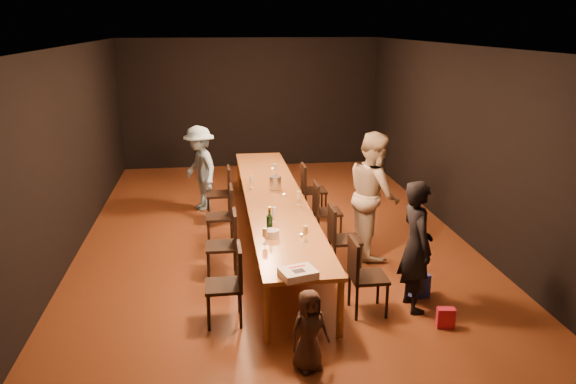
{
  "coord_description": "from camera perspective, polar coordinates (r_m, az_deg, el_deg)",
  "views": [
    {
      "loc": [
        -0.9,
        -8.25,
        3.33
      ],
      "look_at": [
        0.13,
        -0.63,
        1.0
      ],
      "focal_mm": 35.0,
      "sensor_mm": 36.0,
      "label": 1
    }
  ],
  "objects": [
    {
      "name": "ground",
      "position": [
        8.94,
        -1.38,
        -5.01
      ],
      "size": [
        10.0,
        10.0,
        0.0
      ],
      "primitive_type": "plane",
      "color": "#472411",
      "rests_on": "ground"
    },
    {
      "name": "tealight_mid",
      "position": [
        8.68,
        -0.42,
        -0.33
      ],
      "size": [
        0.05,
        0.05,
        0.03
      ],
      "primitive_type": "cylinder",
      "color": "#B2B7B2",
      "rests_on": "table"
    },
    {
      "name": "plate_stack",
      "position": [
        7.02,
        -1.61,
        -4.25
      ],
      "size": [
        0.19,
        0.19,
        0.1
      ],
      "primitive_type": "cylinder",
      "rotation": [
        0.0,
        0.0,
        0.06
      ],
      "color": "silver",
      "rests_on": "table"
    },
    {
      "name": "chair_left_0",
      "position": [
        6.51,
        -6.57,
        -9.35
      ],
      "size": [
        0.42,
        0.42,
        0.93
      ],
      "primitive_type": null,
      "rotation": [
        0.0,
        0.0,
        1.57
      ],
      "color": "black",
      "rests_on": "ground"
    },
    {
      "name": "chair_left_2",
      "position": [
        8.73,
        -6.96,
        -2.42
      ],
      "size": [
        0.42,
        0.42,
        0.93
      ],
      "primitive_type": null,
      "rotation": [
        0.0,
        0.0,
        1.57
      ],
      "color": "black",
      "rests_on": "ground"
    },
    {
      "name": "gift_bag_blue",
      "position": [
        7.35,
        13.15,
        -9.21
      ],
      "size": [
        0.26,
        0.19,
        0.31
      ],
      "primitive_type": "cube",
      "rotation": [
        0.0,
        0.0,
        0.09
      ],
      "color": "#24379F",
      "rests_on": "ground"
    },
    {
      "name": "tealight_near",
      "position": [
        7.07,
        1.37,
        -4.43
      ],
      "size": [
        0.05,
        0.05,
        0.03
      ],
      "primitive_type": "cylinder",
      "color": "#B2B7B2",
      "rests_on": "table"
    },
    {
      "name": "wineglass_3",
      "position": [
        8.26,
        1.07,
        -0.6
      ],
      "size": [
        0.06,
        0.06,
        0.21
      ],
      "primitive_type": null,
      "color": "beige",
      "rests_on": "table"
    },
    {
      "name": "wineglass_5",
      "position": [
        9.88,
        -1.34,
        2.33
      ],
      "size": [
        0.06,
        0.06,
        0.21
      ],
      "primitive_type": null,
      "color": "silver",
      "rests_on": "table"
    },
    {
      "name": "wineglass_1",
      "position": [
        6.88,
        1.78,
        -4.26
      ],
      "size": [
        0.06,
        0.06,
        0.21
      ],
      "primitive_type": null,
      "color": "beige",
      "rests_on": "table"
    },
    {
      "name": "birthday_cake",
      "position": [
        5.98,
        1.03,
        -8.26
      ],
      "size": [
        0.43,
        0.38,
        0.09
      ],
      "rotation": [
        0.0,
        0.0,
        0.26
      ],
      "color": "white",
      "rests_on": "table"
    },
    {
      "name": "champagne_bottle",
      "position": [
        7.16,
        -1.89,
        -2.8
      ],
      "size": [
        0.09,
        0.09,
        0.34
      ],
      "primitive_type": null,
      "rotation": [
        0.0,
        0.0,
        0.1
      ],
      "color": "black",
      "rests_on": "table"
    },
    {
      "name": "tealight_far",
      "position": [
        10.24,
        -1.58,
        2.34
      ],
      "size": [
        0.05,
        0.05,
        0.03
      ],
      "primitive_type": "cylinder",
      "color": "#B2B7B2",
      "rests_on": "table"
    },
    {
      "name": "man_blue",
      "position": [
        10.35,
        -8.93,
        2.38
      ],
      "size": [
        0.94,
        1.16,
        1.56
      ],
      "primitive_type": "imported",
      "rotation": [
        0.0,
        0.0,
        -1.15
      ],
      "color": "#88B5D3",
      "rests_on": "ground"
    },
    {
      "name": "chair_right_0",
      "position": [
        6.74,
        8.19,
        -8.46
      ],
      "size": [
        0.42,
        0.42,
        0.93
      ],
      "primitive_type": null,
      "rotation": [
        0.0,
        0.0,
        -1.57
      ],
      "color": "black",
      "rests_on": "ground"
    },
    {
      "name": "chair_right_1",
      "position": [
        7.81,
        5.82,
        -4.76
      ],
      "size": [
        0.42,
        0.42,
        0.93
      ],
      "primitive_type": null,
      "rotation": [
        0.0,
        0.0,
        -1.57
      ],
      "color": "black",
      "rests_on": "ground"
    },
    {
      "name": "wineglass_4",
      "position": [
        9.09,
        -3.73,
        1.01
      ],
      "size": [
        0.06,
        0.06,
        0.21
      ],
      "primitive_type": null,
      "color": "silver",
      "rests_on": "table"
    },
    {
      "name": "gift_bag_red",
      "position": [
        6.76,
        15.72,
        -12.2
      ],
      "size": [
        0.21,
        0.14,
        0.23
      ],
      "primitive_type": "cube",
      "rotation": [
        0.0,
        0.0,
        -0.18
      ],
      "color": "red",
      "rests_on": "ground"
    },
    {
      "name": "child",
      "position": [
        5.68,
        2.15,
        -13.87
      ],
      "size": [
        0.48,
        0.39,
        0.85
      ],
      "primitive_type": "imported",
      "rotation": [
        0.0,
        0.0,
        0.33
      ],
      "color": "#463327",
      "rests_on": "ground"
    },
    {
      "name": "woman_tan",
      "position": [
        8.27,
        8.7,
        -0.24
      ],
      "size": [
        0.71,
        0.91,
        1.85
      ],
      "primitive_type": "imported",
      "rotation": [
        0.0,
        0.0,
        1.59
      ],
      "color": "#C9B596",
      "rests_on": "ground"
    },
    {
      "name": "wineglass_2",
      "position": [
        7.55,
        -1.4,
        -2.28
      ],
      "size": [
        0.06,
        0.06,
        0.21
      ],
      "primitive_type": null,
      "color": "silver",
      "rests_on": "table"
    },
    {
      "name": "ice_bucket",
      "position": [
        9.03,
        -1.31,
        0.95
      ],
      "size": [
        0.2,
        0.2,
        0.21
      ],
      "primitive_type": "cylinder",
      "rotation": [
        0.0,
        0.0,
        0.04
      ],
      "color": "silver",
      "rests_on": "table"
    },
    {
      "name": "chair_right_3",
      "position": [
        10.03,
        2.66,
        0.24
      ],
      "size": [
        0.42,
        0.42,
        0.93
      ],
      "primitive_type": null,
      "rotation": [
        0.0,
        0.0,
        -1.57
      ],
      "color": "black",
      "rests_on": "ground"
    },
    {
      "name": "chair_left_1",
      "position": [
        7.61,
        -6.79,
        -5.38
      ],
      "size": [
        0.42,
        0.42,
        0.93
      ],
      "primitive_type": null,
      "rotation": [
        0.0,
        0.0,
        1.57
      ],
      "color": "black",
      "rests_on": "ground"
    },
    {
      "name": "table",
      "position": [
        8.7,
        -1.42,
        -0.72
      ],
      "size": [
        0.9,
        6.0,
        0.75
      ],
      "color": "#9B612D",
      "rests_on": "ground"
    },
    {
      "name": "wineglass_0",
      "position": [
        6.8,
        -2.36,
        -4.5
      ],
      "size": [
        0.06,
        0.06,
        0.21
      ],
      "primitive_type": null,
      "color": "beige",
      "rests_on": "table"
    },
    {
      "name": "chair_left_3",
      "position": [
        9.87,
        -7.09,
        -0.14
      ],
      "size": [
        0.42,
        0.42,
        0.93
      ],
      "primitive_type": null,
      "rotation": [
        0.0,
        0.0,
        1.57
      ],
      "color": "black",
      "rests_on": "ground"
    },
    {
      "name": "chair_right_2",
      "position": [
        8.91,
        4.04,
        -1.95
      ],
      "size": [
        0.42,
        0.42,
        0.93
      ],
      "primitive_type": null,
      "rotation": [
        0.0,
        0.0,
        -1.57
      ],
      "color": "black",
      "rests_on": "ground"
    },
    {
      "name": "woman_birthday",
      "position": [
        6.8,
        12.9,
        -5.39
      ],
      "size": [
        0.41,
        0.6,
        1.6
      ],
      "primitive_type": "imported",
      "rotation": [
        0.0,
        0.0,
        1.61
      ],
      "color": "black",
      "rests_on": "ground"
    },
    {
      "name": "room_shell",
      "position": [
        8.39,
        -1.48,
        8.27
      ],
      "size": [
        6.04,
        10.04,
        3.02
      ],
      "color": "black",
      "rests_on": "ground"
    }
  ]
}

